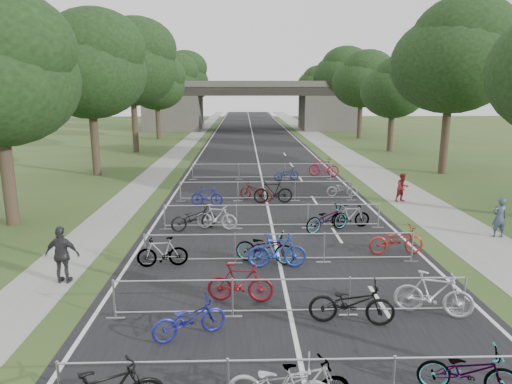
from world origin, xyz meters
TOP-DOWN VIEW (x-y plane):
  - road at (0.00, 50.00)m, footprint 11.00×140.00m
  - sidewalk_right at (8.00, 50.00)m, footprint 3.00×140.00m
  - sidewalk_left at (-7.50, 50.00)m, footprint 2.00×140.00m
  - lane_markings at (0.00, 50.00)m, footprint 0.12×140.00m
  - overpass_bridge at (0.00, 65.00)m, footprint 31.00×8.00m
  - tree_left_1 at (-11.39, 27.93)m, footprint 7.56×7.56m
  - tree_right_1 at (13.11, 27.93)m, footprint 8.18×8.18m
  - tree_left_2 at (-11.39, 39.93)m, footprint 8.40×8.40m
  - tree_right_2 at (13.11, 39.93)m, footprint 6.16×6.16m
  - tree_left_3 at (-11.39, 51.93)m, footprint 6.72×6.72m
  - tree_right_3 at (13.11, 51.93)m, footprint 7.17×7.17m
  - tree_left_4 at (-11.39, 63.93)m, footprint 7.56×7.56m
  - tree_right_4 at (13.11, 63.93)m, footprint 8.18×8.18m
  - tree_left_5 at (-11.39, 75.93)m, footprint 8.40×8.40m
  - tree_right_5 at (13.11, 75.93)m, footprint 6.16×6.16m
  - tree_left_6 at (-11.39, 87.93)m, footprint 6.72×6.72m
  - tree_right_6 at (13.11, 87.93)m, footprint 7.17×7.17m
  - barrier_row_1 at (0.00, 3.60)m, footprint 9.70×0.08m
  - barrier_row_2 at (0.00, 7.20)m, footprint 9.70×0.08m
  - barrier_row_3 at (0.00, 11.00)m, footprint 9.70×0.08m
  - barrier_row_4 at (0.00, 15.00)m, footprint 9.70×0.08m
  - barrier_row_5 at (0.00, 20.00)m, footprint 9.70×0.08m
  - barrier_row_6 at (0.00, 26.00)m, footprint 9.70×0.08m
  - bike_7 at (3.13, 3.98)m, footprint 1.98×1.07m
  - bike_8 at (-2.55, 6.25)m, footprint 1.95×1.37m
  - bike_9 at (-1.33, 8.10)m, footprint 1.93×0.73m
  - bike_10 at (1.50, 6.78)m, footprint 2.25×1.07m
  - bike_11 at (3.76, 7.17)m, footprint 2.08×1.21m
  - bike_12 at (-3.97, 10.79)m, footprint 1.75×0.68m
  - bike_13 at (-0.49, 11.06)m, footprint 2.22×1.32m
  - bike_14 at (-0.12, 10.59)m, footprint 1.99×0.59m
  - bike_15 at (4.30, 11.78)m, footprint 2.04×0.80m
  - bike_16 at (-3.35, 14.91)m, footprint 2.13×1.50m
  - bike_17 at (-2.40, 14.96)m, footprint 1.88×0.95m
  - bike_18 at (2.27, 14.52)m, footprint 2.24×1.68m
  - bike_19 at (3.40, 15.08)m, footprint 1.75×0.65m
  - bike_20 at (-3.12, 19.12)m, footprint 1.72×0.73m
  - bike_21 at (-0.57, 20.09)m, footprint 2.03×1.58m
  - bike_22 at (0.33, 19.50)m, footprint 2.10×0.71m
  - bike_23 at (4.27, 20.88)m, footprint 1.73×0.72m
  - bike_26 at (1.58, 25.51)m, footprint 1.87×1.23m
  - bike_27 at (4.30, 26.96)m, footprint 2.17×1.23m
  - pedestrian_a at (9.08, 13.59)m, footprint 0.60×0.40m
  - pedestrian_b at (7.23, 19.65)m, footprint 0.89×0.79m
  - pedestrian_c at (-6.80, 9.56)m, footprint 1.09×0.52m

SIDE VIEW (x-z plane):
  - lane_markings at x=0.00m, z-range 0.00..0.00m
  - road at x=0.00m, z-range 0.00..0.01m
  - sidewalk_right at x=8.00m, z-range 0.00..0.01m
  - sidewalk_left at x=-7.50m, z-range 0.00..0.01m
  - bike_23 at x=4.27m, z-range 0.00..0.89m
  - bike_26 at x=1.58m, z-range 0.00..0.93m
  - bike_8 at x=-2.55m, z-range 0.00..0.97m
  - bike_7 at x=3.13m, z-range 0.00..0.99m
  - bike_20 at x=-3.12m, z-range 0.00..1.00m
  - bike_12 at x=-3.97m, z-range 0.00..1.02m
  - bike_19 at x=3.40m, z-range 0.00..1.03m
  - bike_21 at x=-0.57m, z-range 0.00..1.03m
  - bike_15 at x=4.30m, z-range 0.00..1.05m
  - bike_16 at x=-3.35m, z-range 0.00..1.06m
  - bike_17 at x=-2.40m, z-range 0.00..1.09m
  - barrier_row_1 at x=0.00m, z-range 0.00..1.10m
  - barrier_row_2 at x=0.00m, z-range 0.00..1.10m
  - barrier_row_3 at x=0.00m, z-range 0.00..1.10m
  - barrier_row_4 at x=0.00m, z-range 0.00..1.10m
  - barrier_row_5 at x=0.00m, z-range 0.00..1.10m
  - barrier_row_6 at x=0.00m, z-range 0.00..1.10m
  - bike_13 at x=-0.49m, z-range 0.00..1.10m
  - bike_18 at x=2.27m, z-range 0.00..1.13m
  - bike_9 at x=-1.33m, z-range 0.00..1.13m
  - bike_10 at x=1.50m, z-range 0.00..1.14m
  - bike_14 at x=-0.12m, z-range 0.00..1.19m
  - bike_11 at x=3.76m, z-range 0.00..1.21m
  - bike_22 at x=0.33m, z-range 0.00..1.24m
  - bike_27 at x=4.30m, z-range 0.00..1.26m
  - pedestrian_b at x=7.23m, z-range 0.00..1.52m
  - pedestrian_a at x=9.08m, z-range 0.00..1.64m
  - pedestrian_c at x=-6.80m, z-range 0.00..1.81m
  - overpass_bridge at x=0.00m, z-range 0.01..7.06m
  - tree_right_2 at x=13.11m, z-range 1.25..10.64m
  - tree_right_5 at x=13.11m, z-range 1.25..10.64m
  - tree_left_3 at x=-11.39m, z-range 1.36..11.61m
  - tree_left_6 at x=-11.39m, z-range 1.36..11.61m
  - tree_right_3 at x=13.11m, z-range 1.46..12.39m
  - tree_right_6 at x=13.11m, z-range 1.46..12.39m
  - tree_left_1 at x=-11.39m, z-range 1.54..13.07m
  - tree_left_4 at x=-11.39m, z-range 1.54..13.07m
  - tree_right_1 at x=13.11m, z-range 1.67..14.13m
  - tree_right_4 at x=13.11m, z-range 1.67..14.13m
  - tree_left_2 at x=-11.39m, z-range 1.71..14.52m
  - tree_left_5 at x=-11.39m, z-range 1.71..14.52m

